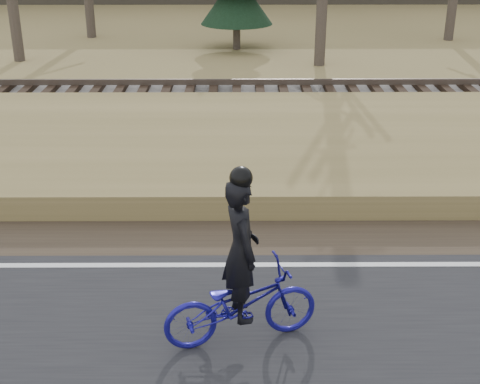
{
  "coord_description": "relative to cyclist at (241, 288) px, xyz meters",
  "views": [
    {
      "loc": [
        -4.21,
        -8.35,
        4.93
      ],
      "look_at": [
        -4.16,
        0.5,
        1.1
      ],
      "focal_mm": 50.0,
      "sensor_mm": 36.0,
      "label": 1
    }
  ],
  "objects": [
    {
      "name": "embankment",
      "position": [
        4.16,
        5.8,
        -0.55
      ],
      "size": [
        120.0,
        5.0,
        0.44
      ],
      "primitive_type": "cube",
      "color": "olive",
      "rests_on": "ground"
    },
    {
      "name": "ballast",
      "position": [
        4.16,
        9.6,
        -0.55
      ],
      "size": [
        120.0,
        3.0,
        0.45
      ],
      "primitive_type": "cube",
      "color": "slate",
      "rests_on": "ground"
    },
    {
      "name": "railroad",
      "position": [
        4.16,
        9.6,
        -0.24
      ],
      "size": [
        120.0,
        2.4,
        0.29
      ],
      "color": "black",
      "rests_on": "ballast"
    },
    {
      "name": "cyclist",
      "position": [
        0.0,
        0.0,
        0.0
      ],
      "size": [
        1.98,
        1.13,
        2.25
      ],
      "rotation": [
        0.0,
        0.0,
        1.84
      ],
      "color": "navy",
      "rests_on": "road"
    }
  ]
}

